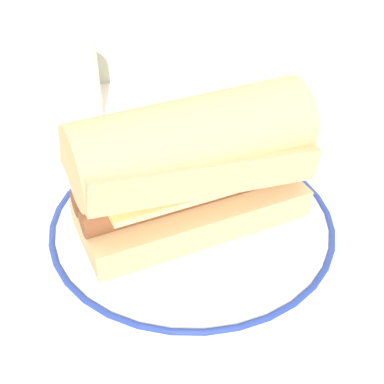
% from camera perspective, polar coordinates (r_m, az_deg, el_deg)
% --- Properties ---
extents(ground_plane, '(1.50, 1.50, 0.00)m').
position_cam_1_polar(ground_plane, '(0.51, -2.54, -3.25)').
color(ground_plane, silver).
extents(plate, '(0.29, 0.29, 0.01)m').
position_cam_1_polar(plate, '(0.49, 0.00, -3.43)').
color(plate, white).
rests_on(plate, ground_plane).
extents(sausage_sandwich, '(0.22, 0.12, 0.12)m').
position_cam_1_polar(sausage_sandwich, '(0.45, 0.00, 3.19)').
color(sausage_sandwich, tan).
rests_on(sausage_sandwich, plate).
extents(drinking_glass, '(0.06, 0.06, 0.11)m').
position_cam_1_polar(drinking_glass, '(0.66, -12.75, 11.20)').
color(drinking_glass, silver).
rests_on(drinking_glass, ground_plane).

